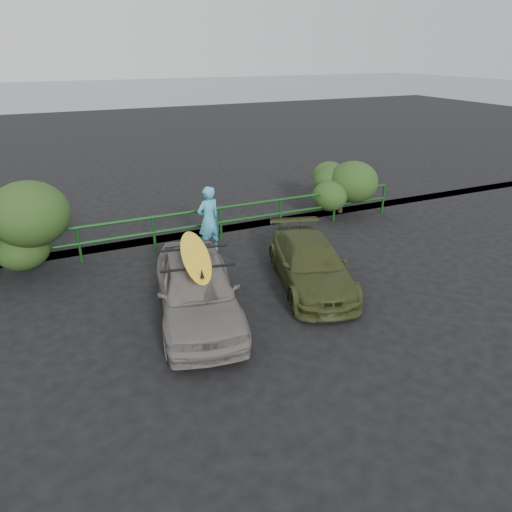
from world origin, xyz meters
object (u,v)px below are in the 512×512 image
(guardrail, at_px, (188,228))
(sedan, at_px, (197,289))
(surfboard, at_px, (195,255))
(olive_vehicle, at_px, (311,264))
(man, at_px, (209,220))

(guardrail, height_order, sedan, sedan)
(guardrail, distance_m, surfboard, 4.16)
(surfboard, bearing_deg, sedan, 0.00)
(sedan, distance_m, olive_vehicle, 2.96)
(sedan, xyz_separation_m, surfboard, (0.00, 0.00, 0.78))
(olive_vehicle, distance_m, man, 3.32)
(guardrail, relative_size, olive_vehicle, 3.66)
(olive_vehicle, bearing_deg, sedan, -158.20)
(surfboard, bearing_deg, olive_vehicle, 17.08)
(surfboard, bearing_deg, guardrail, 86.92)
(man, bearing_deg, surfboard, 51.61)
(sedan, bearing_deg, olive_vehicle, 17.08)
(sedan, height_order, man, man)
(guardrail, bearing_deg, surfboard, -103.67)
(olive_vehicle, relative_size, man, 2.01)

